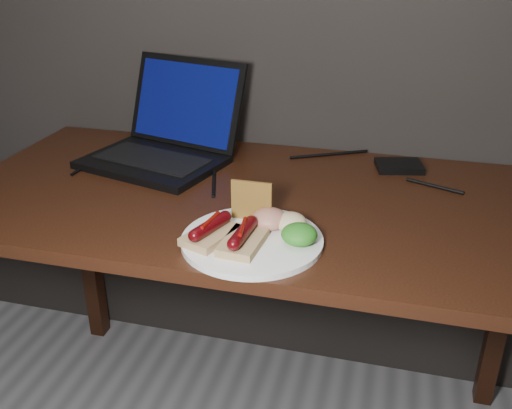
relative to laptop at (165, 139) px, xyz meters
The scene contains 11 objects.
desk 0.36m from the laptop, 30.84° to the right, with size 1.40×0.70×0.75m.
laptop is the anchor object (origin of this frame).
hard_drive 0.62m from the laptop, ahead, with size 0.11×0.09×0.02m, color black.
desk_cables 0.26m from the laptop, ahead, with size 0.95×0.40×0.01m.
plate 0.52m from the laptop, 48.67° to the right, with size 0.28×0.28×0.01m, color white.
bread_sausage_left 0.49m from the laptop, 57.26° to the right, with size 0.10×0.13×0.04m.
bread_sausage_center 0.54m from the laptop, 51.84° to the right, with size 0.08×0.12×0.04m.
crispbread 0.45m from the laptop, 44.32° to the right, with size 0.09×0.01×0.09m, color #9F6D2B.
salad_greens 0.58m from the laptop, 41.72° to the right, with size 0.07×0.07×0.04m, color #125C13.
salsa_mound 0.50m from the laptop, 42.88° to the right, with size 0.07×0.07×0.04m, color maroon.
coleslaw_mound 0.53m from the laptop, 39.70° to the right, with size 0.06×0.06×0.04m, color beige.
Camera 1 is at (0.31, 0.22, 1.30)m, focal length 40.00 mm.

